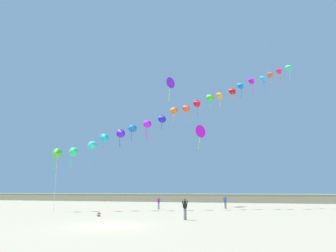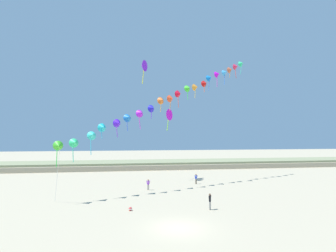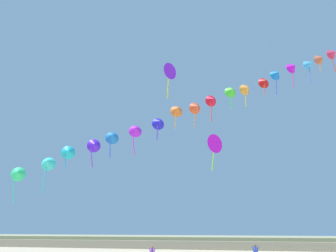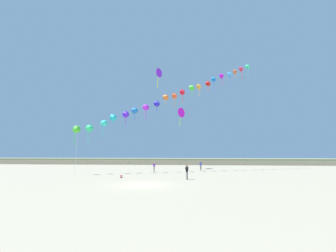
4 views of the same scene
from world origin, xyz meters
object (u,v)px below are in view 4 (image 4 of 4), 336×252
person_near_left (201,165)px  person_mid_center (154,166)px  large_kite_low_lead (180,113)px  large_kite_mid_trail (158,73)px  beach_ball (121,176)px  person_near_right (187,171)px

person_near_left → person_mid_center: (-7.93, -3.58, -0.03)m
large_kite_low_lead → large_kite_mid_trail: size_ratio=0.97×
large_kite_low_lead → large_kite_mid_trail: large_kite_mid_trail is taller
person_mid_center → beach_ball: bearing=-104.6°
person_near_right → large_kite_mid_trail: bearing=108.7°
person_near_left → person_mid_center: 8.70m
person_mid_center → beach_ball: 10.33m
person_near_right → large_kite_low_lead: size_ratio=0.43×
person_mid_center → beach_ball: size_ratio=4.25×
person_near_right → person_mid_center: bearing=117.0°
large_kite_low_lead → person_near_left: bearing=-51.8°
large_kite_mid_trail → beach_ball: size_ratio=11.11×
large_kite_mid_trail → beach_ball: large_kite_mid_trail is taller
person_near_right → large_kite_mid_trail: 26.30m
person_near_right → beach_ball: person_near_right is taller
beach_ball → large_kite_low_lead: bearing=70.0°
person_near_right → beach_ball: 8.26m
person_near_right → beach_ball: (-8.16, 0.94, -0.79)m
person_near_left → person_mid_center: person_near_left is taller
person_near_right → large_kite_low_lead: 22.03m
person_near_left → person_mid_center: size_ratio=1.03×
person_near_right → large_kite_low_lead: large_kite_low_lead is taller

